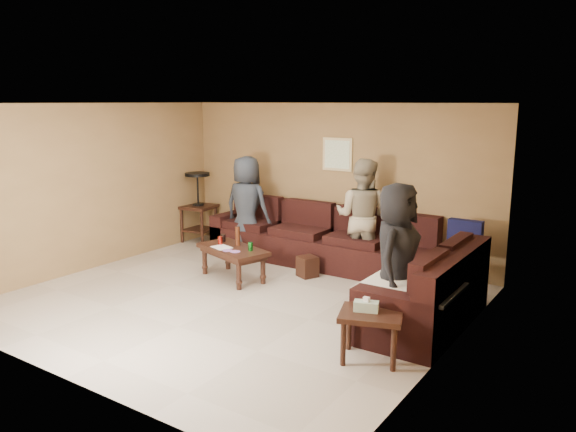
# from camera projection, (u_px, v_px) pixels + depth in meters

# --- Properties ---
(room) EXTENTS (5.60, 5.50, 2.50)m
(room) POSITION_uv_depth(u_px,v_px,m) (233.00, 173.00, 6.90)
(room) COLOR #B1A495
(room) RESTS_ON ground
(sectional_sofa) EXTENTS (4.65, 2.90, 0.97)m
(sectional_sofa) POSITION_uv_depth(u_px,v_px,m) (347.00, 259.00, 7.96)
(sectional_sofa) COLOR black
(sectional_sofa) RESTS_ON ground
(coffee_table) EXTENTS (1.23, 0.87, 0.75)m
(coffee_table) POSITION_uv_depth(u_px,v_px,m) (233.00, 252.00, 8.06)
(coffee_table) COLOR black
(coffee_table) RESTS_ON ground
(end_table_left) EXTENTS (0.62, 0.62, 1.26)m
(end_table_left) POSITION_uv_depth(u_px,v_px,m) (198.00, 206.00, 10.18)
(end_table_left) COLOR black
(end_table_left) RESTS_ON ground
(side_table_right) EXTENTS (0.73, 0.66, 0.64)m
(side_table_right) POSITION_uv_depth(u_px,v_px,m) (370.00, 319.00, 5.51)
(side_table_right) COLOR black
(side_table_right) RESTS_ON ground
(waste_bin) EXTENTS (0.33, 0.33, 0.30)m
(waste_bin) POSITION_uv_depth(u_px,v_px,m) (308.00, 267.00, 8.21)
(waste_bin) COLOR black
(waste_bin) RESTS_ON ground
(wall_art) EXTENTS (0.52, 0.04, 0.52)m
(wall_art) POSITION_uv_depth(u_px,v_px,m) (337.00, 154.00, 8.86)
(wall_art) COLOR #CDB780
(wall_art) RESTS_ON ground
(person_left) EXTENTS (0.85, 0.59, 1.66)m
(person_left) POSITION_uv_depth(u_px,v_px,m) (247.00, 206.00, 9.21)
(person_left) COLOR #282E38
(person_left) RESTS_ON ground
(person_middle) EXTENTS (0.91, 0.75, 1.72)m
(person_middle) POSITION_uv_depth(u_px,v_px,m) (362.00, 216.00, 8.26)
(person_middle) COLOR tan
(person_middle) RESTS_ON ground
(person_right) EXTENTS (0.61, 0.86, 1.66)m
(person_right) POSITION_uv_depth(u_px,v_px,m) (396.00, 257.00, 6.24)
(person_right) COLOR black
(person_right) RESTS_ON ground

